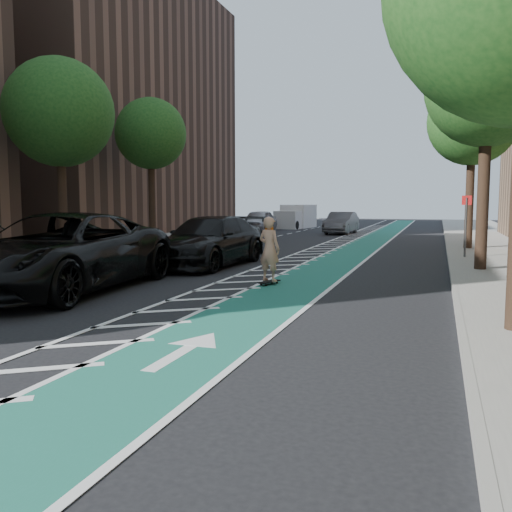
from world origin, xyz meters
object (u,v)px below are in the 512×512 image
at_px(skateboarder, 269,249).
at_px(barrel_a, 155,258).
at_px(suv_near, 60,252).
at_px(suv_far, 209,241).

height_order(skateboarder, barrel_a, skateboarder).
height_order(suv_near, suv_far, suv_near).
height_order(skateboarder, suv_near, suv_near).
distance_m(suv_near, barrel_a, 4.47).
relative_size(skateboarder, suv_near, 0.24).
xyz_separation_m(skateboarder, barrel_a, (-4.50, 1.76, -0.57)).
xyz_separation_m(suv_far, barrel_a, (-1.17, -1.80, -0.45)).
distance_m(suv_near, suv_far, 6.38).
bearing_deg(barrel_a, suv_far, 56.96).
distance_m(skateboarder, suv_far, 4.88).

